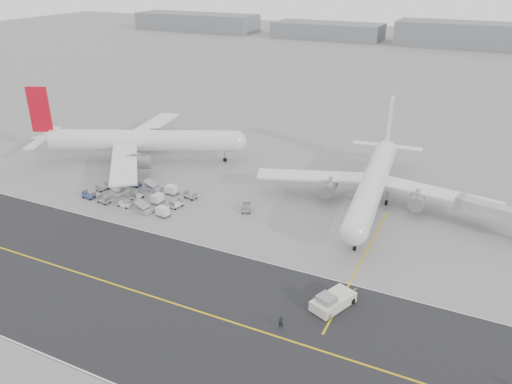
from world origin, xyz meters
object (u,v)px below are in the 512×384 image
at_px(jet_bridge, 500,215).
at_px(airliner_b, 374,181).
at_px(airliner_a, 138,140).
at_px(ground_crew_a, 281,322).
at_px(pushback_tug, 332,301).

bearing_deg(jet_bridge, airliner_b, -176.79).
height_order(airliner_a, ground_crew_a, airliner_a).
height_order(pushback_tug, ground_crew_a, pushback_tug).
bearing_deg(pushback_tug, jet_bridge, 80.79).
bearing_deg(pushback_tug, airliner_b, 117.58).
distance_m(airliner_a, ground_crew_a, 71.02).
distance_m(airliner_a, pushback_tug, 71.03).
bearing_deg(ground_crew_a, airliner_a, 129.20).
distance_m(airliner_b, jet_bridge, 23.88).
height_order(airliner_b, ground_crew_a, airliner_b).
bearing_deg(jet_bridge, pushback_tug, -109.97).
height_order(pushback_tug, jet_bridge, jet_bridge).
xyz_separation_m(airliner_b, pushback_tug, (3.16, -36.50, -3.88)).
bearing_deg(airliner_b, ground_crew_a, -97.50).
relative_size(pushback_tug, jet_bridge, 0.56).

